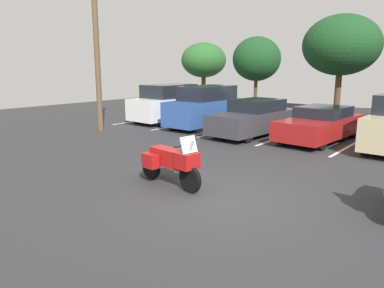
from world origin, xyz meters
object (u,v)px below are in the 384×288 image
Objects in this scene: car_charcoal at (254,118)px; utility_pole at (96,32)px; motorcycle_touring at (171,161)px; car_white at (168,104)px; car_red at (321,124)px; car_blue at (205,107)px.

car_charcoal is 7.95m from utility_pole.
car_charcoal is (-1.91, 7.54, 0.11)m from motorcycle_touring.
car_white reaches higher than car_charcoal.
car_red is (0.83, 8.05, 0.04)m from motorcycle_touring.
motorcycle_touring is 7.78m from car_charcoal.
car_blue is (-4.88, 7.90, 0.36)m from motorcycle_touring.
car_red is at bearing -0.25° from car_white.
motorcycle_touring is 0.26× the size of utility_pole.
car_white is 2.64m from car_blue.
car_red is (2.74, 0.51, -0.07)m from car_charcoal.
car_charcoal is 1.01× the size of car_red.
car_white is 1.00× the size of car_blue.
car_blue reaches higher than motorcycle_touring.
car_white is at bearing 132.92° from motorcycle_touring.
car_red is at bearing 1.56° from car_blue.
car_blue is 3.00m from car_charcoal.
motorcycle_touring is at bearing -26.20° from utility_pole.
utility_pole is (-0.42, -4.18, 3.46)m from car_white.
car_charcoal is (5.61, -0.55, -0.24)m from car_white.
motorcycle_touring is 0.45× the size of car_charcoal.
motorcycle_touring is 0.45× the size of car_red.
car_white is at bearing 179.75° from car_red.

